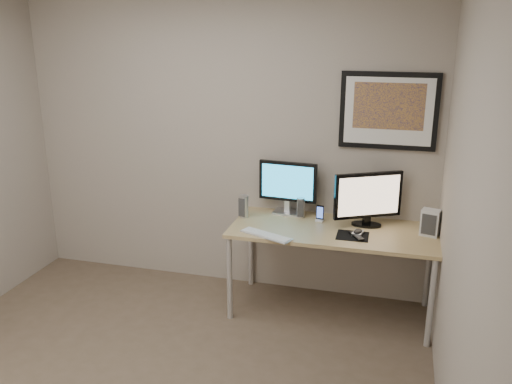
# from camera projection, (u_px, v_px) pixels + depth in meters

# --- Properties ---
(room) EXTENTS (3.60, 3.60, 3.60)m
(room) POSITION_uv_depth(u_px,v_px,m) (161.00, 128.00, 3.40)
(room) COLOR white
(room) RESTS_ON ground
(desk) EXTENTS (1.60, 0.70, 0.73)m
(desk) POSITION_uv_depth(u_px,v_px,m) (333.00, 237.00, 4.27)
(desk) COLOR #9C834B
(desk) RESTS_ON floor
(framed_art) EXTENTS (0.75, 0.04, 0.60)m
(framed_art) POSITION_uv_depth(u_px,v_px,m) (389.00, 111.00, 4.20)
(framed_art) COLOR black
(framed_art) RESTS_ON room
(monitor_large) EXTENTS (0.49, 0.18, 0.45)m
(monitor_large) POSITION_uv_depth(u_px,v_px,m) (288.00, 185.00, 4.52)
(monitor_large) COLOR silver
(monitor_large) RESTS_ON desk
(monitor_tv) EXTENTS (0.51, 0.29, 0.44)m
(monitor_tv) POSITION_uv_depth(u_px,v_px,m) (368.00, 198.00, 4.24)
(monitor_tv) COLOR black
(monitor_tv) RESTS_ON desk
(speaker_left) EXTENTS (0.09, 0.09, 0.19)m
(speaker_left) POSITION_uv_depth(u_px,v_px,m) (244.00, 206.00, 4.48)
(speaker_left) COLOR silver
(speaker_left) RESTS_ON desk
(speaker_right) EXTENTS (0.08, 0.08, 0.17)m
(speaker_right) POSITION_uv_depth(u_px,v_px,m) (301.00, 207.00, 4.48)
(speaker_right) COLOR silver
(speaker_right) RESTS_ON desk
(phone_dock) EXTENTS (0.07, 0.07, 0.14)m
(phone_dock) POSITION_uv_depth(u_px,v_px,m) (320.00, 213.00, 4.39)
(phone_dock) COLOR black
(phone_dock) RESTS_ON desk
(keyboard) EXTENTS (0.44, 0.27, 0.01)m
(keyboard) POSITION_uv_depth(u_px,v_px,m) (266.00, 235.00, 4.10)
(keyboard) COLOR silver
(keyboard) RESTS_ON desk
(mousepad) EXTENTS (0.24, 0.22, 0.00)m
(mousepad) POSITION_uv_depth(u_px,v_px,m) (353.00, 236.00, 4.10)
(mousepad) COLOR black
(mousepad) RESTS_ON desk
(mouse) EXTENTS (0.08, 0.12, 0.04)m
(mouse) POSITION_uv_depth(u_px,v_px,m) (358.00, 232.00, 4.12)
(mouse) COLOR black
(mouse) RESTS_ON mousepad
(remote) EXTENTS (0.13, 0.18, 0.02)m
(remote) POSITION_uv_depth(u_px,v_px,m) (356.00, 236.00, 4.08)
(remote) COLOR black
(remote) RESTS_ON desk
(fan_unit) EXTENTS (0.15, 0.13, 0.20)m
(fan_unit) POSITION_uv_depth(u_px,v_px,m) (430.00, 223.00, 4.09)
(fan_unit) COLOR silver
(fan_unit) RESTS_ON desk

